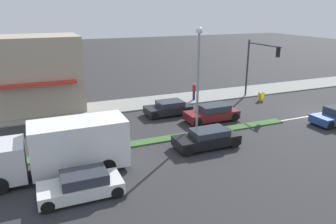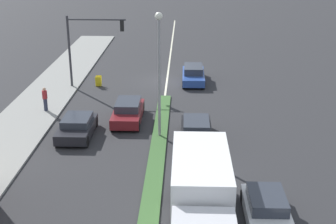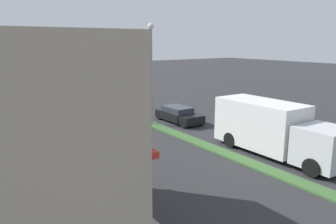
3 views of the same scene
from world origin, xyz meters
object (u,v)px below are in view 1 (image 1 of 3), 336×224
at_px(warning_aframe_sign, 261,97).
at_px(delivery_truck, 62,148).
at_px(traffic_signal_main, 257,60).
at_px(pedestrian, 194,91).
at_px(sedan_maroon, 212,113).
at_px(suv_black, 207,138).
at_px(sedan_dark, 168,108).
at_px(van_white, 82,185).
at_px(street_lamp, 198,68).

xyz_separation_m(warning_aframe_sign, delivery_truck, (-7.67, 19.28, 1.04)).
relative_size(traffic_signal_main, pedestrian, 3.39).
xyz_separation_m(pedestrian, delivery_truck, (-10.25, 13.25, 0.48)).
bearing_deg(sedan_maroon, warning_aframe_sign, -66.23).
height_order(suv_black, sedan_maroon, sedan_maroon).
bearing_deg(sedan_dark, van_white, 138.81).
bearing_deg(sedan_maroon, van_white, 122.38).
relative_size(street_lamp, pedestrian, 4.46).
height_order(traffic_signal_main, sedan_dark, traffic_signal_main).
bearing_deg(suv_black, pedestrian, -22.92).
distance_m(warning_aframe_sign, suv_black, 12.89).
bearing_deg(sedan_dark, sedan_maroon, -137.11).
bearing_deg(suv_black, warning_aframe_sign, -53.51).
bearing_deg(warning_aframe_sign, street_lamp, 118.75).
relative_size(suv_black, sedan_maroon, 0.99).
height_order(traffic_signal_main, warning_aframe_sign, traffic_signal_main).
xyz_separation_m(traffic_signal_main, suv_black, (-8.32, 10.02, -3.31)).
distance_m(pedestrian, van_white, 18.24).
relative_size(warning_aframe_sign, sedan_dark, 0.22).
height_order(suv_black, sedan_dark, suv_black).
relative_size(warning_aframe_sign, delivery_truck, 0.11).
bearing_deg(sedan_maroon, street_lamp, 130.79).
bearing_deg(traffic_signal_main, sedan_maroon, 119.02).
distance_m(pedestrian, delivery_truck, 16.76).
height_order(traffic_signal_main, pedestrian, traffic_signal_main).
xyz_separation_m(traffic_signal_main, sedan_dark, (-1.12, 9.68, -3.32)).
relative_size(warning_aframe_sign, suv_black, 0.20).
bearing_deg(van_white, warning_aframe_sign, -60.85).
relative_size(street_lamp, warning_aframe_sign, 8.80).
bearing_deg(delivery_truck, pedestrian, -52.28).
bearing_deg(suv_black, traffic_signal_main, -50.29).
distance_m(traffic_signal_main, sedan_dark, 10.29).
bearing_deg(delivery_truck, street_lamp, -76.71).
height_order(street_lamp, pedestrian, street_lamp).
height_order(pedestrian, suv_black, pedestrian).
bearing_deg(sedan_maroon, suv_black, 146.17).
height_order(traffic_signal_main, sedan_maroon, traffic_signal_main).
bearing_deg(suv_black, street_lamp, -10.30).
bearing_deg(delivery_truck, sedan_dark, -52.15).
distance_m(delivery_truck, van_white, 2.98).
bearing_deg(warning_aframe_sign, sedan_maroon, 113.77).
relative_size(warning_aframe_sign, sedan_maroon, 0.20).
bearing_deg(delivery_truck, suv_black, -90.00).
relative_size(traffic_signal_main, street_lamp, 0.76).
distance_m(pedestrian, sedan_dark, 5.03).
relative_size(pedestrian, van_white, 0.42).
bearing_deg(delivery_truck, traffic_signal_main, -66.27).
bearing_deg(van_white, street_lamp, -60.41).
height_order(traffic_signal_main, suv_black, traffic_signal_main).
distance_m(suv_black, sedan_dark, 7.21).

